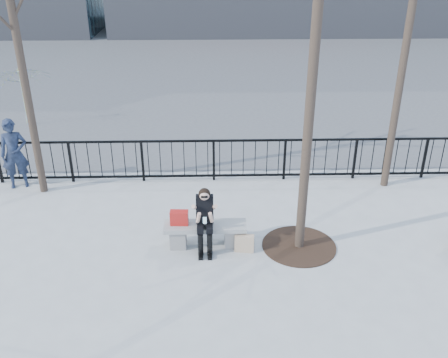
{
  "coord_description": "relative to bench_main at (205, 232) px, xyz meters",
  "views": [
    {
      "loc": [
        0.15,
        -8.54,
        5.7
      ],
      "look_at": [
        0.4,
        0.8,
        1.1
      ],
      "focal_mm": 40.0,
      "sensor_mm": 36.0,
      "label": 1
    }
  ],
  "objects": [
    {
      "name": "handbag",
      "position": [
        -0.51,
        0.02,
        0.34
      ],
      "size": [
        0.37,
        0.19,
        0.3
      ],
      "primitive_type": "cube",
      "rotation": [
        0.0,
        0.0,
        -0.05
      ],
      "color": "#B11915",
      "rests_on": "bench_main"
    },
    {
      "name": "railing",
      "position": [
        0.0,
        3.0,
        0.25
      ],
      "size": [
        14.0,
        0.06,
        1.1
      ],
      "color": "black",
      "rests_on": "ground"
    },
    {
      "name": "shopping_bag",
      "position": [
        0.78,
        -0.23,
        -0.12
      ],
      "size": [
        0.4,
        0.19,
        0.36
      ],
      "primitive_type": "cube",
      "rotation": [
        0.0,
        0.0,
        -0.14
      ],
      "color": "beige",
      "rests_on": "ground"
    },
    {
      "name": "street_surface",
      "position": [
        0.0,
        15.0,
        -0.3
      ],
      "size": [
        60.0,
        23.0,
        0.01
      ],
      "primitive_type": "cube",
      "color": "#474747",
      "rests_on": "ground"
    },
    {
      "name": "standing_man",
      "position": [
        -4.67,
        2.78,
        0.58
      ],
      "size": [
        0.74,
        0.59,
        1.76
      ],
      "primitive_type": "imported",
      "rotation": [
        0.0,
        0.0,
        0.3
      ],
      "color": "black",
      "rests_on": "ground"
    },
    {
      "name": "bench_main",
      "position": [
        0.0,
        0.0,
        0.0
      ],
      "size": [
        1.65,
        0.46,
        0.49
      ],
      "color": "slate",
      "rests_on": "ground"
    },
    {
      "name": "vendor_umbrella",
      "position": [
        -5.95,
        7.24,
        0.65
      ],
      "size": [
        2.31,
        2.35,
        1.9
      ],
      "primitive_type": "imported",
      "rotation": [
        0.0,
        0.0,
        -0.12
      ],
      "color": "#CFDB30",
      "rests_on": "ground"
    },
    {
      "name": "tree_grate",
      "position": [
        1.9,
        -0.1,
        -0.29
      ],
      "size": [
        1.5,
        1.5,
        0.02
      ],
      "primitive_type": "cylinder",
      "color": "black",
      "rests_on": "ground"
    },
    {
      "name": "seated_woman",
      "position": [
        0.0,
        -0.16,
        0.37
      ],
      "size": [
        0.5,
        0.64,
        1.34
      ],
      "color": "black",
      "rests_on": "ground"
    },
    {
      "name": "ground",
      "position": [
        0.0,
        0.0,
        -0.3
      ],
      "size": [
        120.0,
        120.0,
        0.0
      ],
      "primitive_type": "plane",
      "color": "gray",
      "rests_on": "ground"
    }
  ]
}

